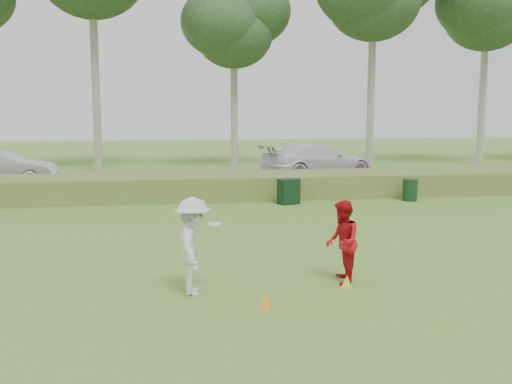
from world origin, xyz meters
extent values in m
plane|color=#487727|center=(0.00, 0.00, 0.00)|extent=(120.00, 120.00, 0.00)
cube|color=#576A2A|center=(0.00, 12.00, 0.45)|extent=(80.00, 3.00, 0.90)
cube|color=#2D2D2D|center=(0.00, 17.00, 0.03)|extent=(80.00, 6.00, 0.06)
cylinder|color=gray|center=(-6.00, 23.00, 7.75)|extent=(0.44, 0.44, 15.50)
cylinder|color=gray|center=(2.00, 24.50, 5.75)|extent=(0.44, 0.44, 11.50)
ellipsoid|color=#2A4924|center=(2.00, 24.50, 8.62)|extent=(6.24, 6.24, 5.28)
cylinder|color=gray|center=(10.00, 22.50, 7.00)|extent=(0.44, 0.44, 14.00)
cylinder|color=gray|center=(18.00, 23.80, 6.75)|extent=(0.44, 0.44, 13.50)
ellipsoid|color=#2A4924|center=(18.00, 23.80, 10.12)|extent=(7.02, 7.02, 5.94)
imported|color=silver|center=(-1.86, -0.15, 0.91)|extent=(0.73, 1.20, 1.81)
cylinder|color=white|center=(-1.46, -0.15, 1.31)|extent=(0.27, 0.27, 0.03)
imported|color=#AA0E14|center=(1.08, 0.07, 0.82)|extent=(0.78, 0.92, 1.65)
cone|color=orange|center=(-0.67, -1.18, 0.12)|extent=(0.21, 0.21, 0.23)
cone|color=gold|center=(1.07, -0.27, 0.12)|extent=(0.22, 0.22, 0.25)
cube|color=black|center=(2.17, 9.81, 0.47)|extent=(0.86, 0.71, 0.93)
cylinder|color=#103217|center=(6.91, 9.84, 0.42)|extent=(0.67, 0.67, 0.84)
imported|color=silver|center=(-9.60, 16.78, 0.84)|extent=(4.77, 1.67, 1.57)
imported|color=white|center=(5.49, 17.89, 0.92)|extent=(6.36, 3.97, 1.72)
camera|label=1|loc=(-2.37, -10.46, 3.35)|focal=40.00mm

